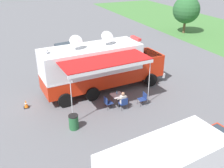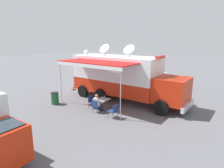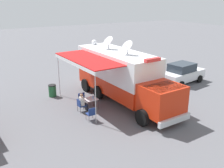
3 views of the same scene
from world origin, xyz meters
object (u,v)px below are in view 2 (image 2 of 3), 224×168
folding_table (103,100)px  command_truck (123,76)px  car_behind_truck (153,76)px  folding_chair_spare_by_truck (114,110)px  folding_chair_beside_table (92,101)px  water_bottle (105,97)px  folding_chair_at_table (96,105)px  seated_responder (98,103)px  trash_bin (55,98)px  traffic_cone (74,87)px

folding_table → command_truck: bearing=-176.9°
command_truck → car_behind_truck: size_ratio=2.18×
folding_table → folding_chair_spare_by_truck: bearing=65.0°
folding_table → folding_chair_beside_table: size_ratio=0.97×
folding_table → water_bottle: (-0.15, 0.02, 0.16)m
command_truck → car_behind_truck: command_truck is taller
folding_chair_at_table → folding_chair_beside_table: (-0.54, -0.93, 0.00)m
folding_chair_beside_table → folding_chair_spare_by_truck: bearing=78.8°
seated_responder → car_behind_truck: (-9.85, -1.11, 0.23)m
trash_bin → folding_table: bearing=113.3°
seated_responder → traffic_cone: seated_responder is taller
traffic_cone → folding_chair_spare_by_truck: bearing=69.0°
folding_chair_beside_table → traffic_cone: folding_chair_beside_table is taller
folding_chair_beside_table → folding_chair_spare_by_truck: same height
water_bottle → folding_chair_beside_table: size_ratio=0.26×
trash_bin → traffic_cone: bearing=-148.1°
folding_chair_at_table → seated_responder: (-0.19, -0.01, 0.14)m
command_truck → car_behind_truck: (-6.70, -0.90, -1.07)m
folding_table → trash_bin: (1.52, -3.53, -0.22)m
folding_chair_at_table → trash_bin: (0.72, -3.61, -0.06)m
seated_responder → car_behind_truck: car_behind_truck is taller
seated_responder → command_truck: bearing=-176.2°
folding_table → car_behind_truck: 9.30m
traffic_cone → car_behind_truck: size_ratio=0.13×
folding_table → trash_bin: trash_bin is taller
folding_table → traffic_cone: 6.15m
folding_chair_at_table → folding_chair_beside_table: bearing=-120.1°
folding_chair_spare_by_truck → car_behind_truck: bearing=-165.2°
folding_chair_beside_table → traffic_cone: 5.46m
seated_responder → folding_table: bearing=-173.3°
folding_chair_beside_table → traffic_cone: bearing=-115.4°
command_truck → seated_responder: command_truck is taller
folding_chair_spare_by_truck → traffic_cone: folding_chair_spare_by_truck is taller
trash_bin → car_behind_truck: car_behind_truck is taller
folding_table → seated_responder: (0.61, 0.07, -0.02)m
command_truck → traffic_cone: command_truck is taller
car_behind_truck → command_truck: bearing=7.6°
folding_chair_spare_by_truck → car_behind_truck: 10.33m
car_behind_truck → folding_chair_at_table: bearing=6.4°
water_bottle → folding_chair_at_table: bearing=3.6°
water_bottle → car_behind_truck: bearing=-173.3°
water_bottle → folding_chair_spare_by_truck: (0.89, 1.57, -0.32)m
folding_chair_beside_table → trash_bin: bearing=-64.8°
folding_table → car_behind_truck: car_behind_truck is taller
folding_chair_spare_by_truck → trash_bin: trash_bin is taller
folding_chair_spare_by_truck → trash_bin: size_ratio=0.96×
folding_chair_at_table → car_behind_truck: 10.11m
command_truck → trash_bin: bearing=-39.9°
folding_chair_spare_by_truck → seated_responder: size_ratio=0.70×
seated_responder → folding_chair_spare_by_truck: bearing=85.0°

